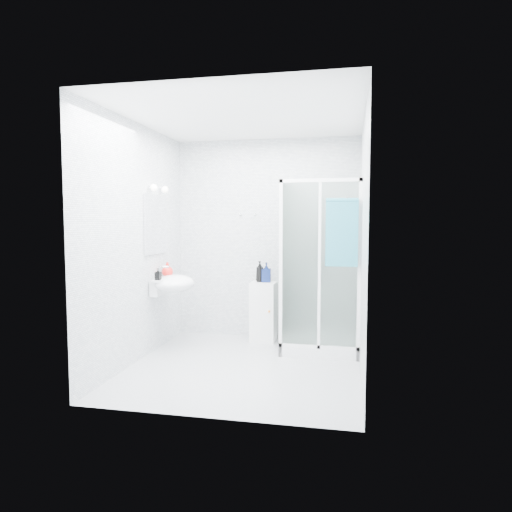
% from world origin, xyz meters
% --- Properties ---
extents(room, '(2.40, 2.60, 2.60)m').
position_xyz_m(room, '(0.00, 0.00, 1.30)').
color(room, white).
rests_on(room, ground).
extents(shower_enclosure, '(0.90, 0.95, 2.00)m').
position_xyz_m(shower_enclosure, '(0.67, 0.77, 0.45)').
color(shower_enclosure, white).
rests_on(shower_enclosure, ground).
extents(wall_basin, '(0.46, 0.56, 0.35)m').
position_xyz_m(wall_basin, '(-0.99, 0.45, 0.80)').
color(wall_basin, white).
rests_on(wall_basin, ground).
extents(mirror, '(0.02, 0.60, 0.70)m').
position_xyz_m(mirror, '(-1.19, 0.45, 1.50)').
color(mirror, white).
rests_on(mirror, room).
extents(vanity_lights, '(0.10, 0.40, 0.08)m').
position_xyz_m(vanity_lights, '(-1.14, 0.45, 1.92)').
color(vanity_lights, silver).
rests_on(vanity_lights, room).
extents(wall_hooks, '(0.23, 0.06, 0.03)m').
position_xyz_m(wall_hooks, '(-0.25, 1.26, 1.62)').
color(wall_hooks, silver).
rests_on(wall_hooks, room).
extents(storage_cabinet, '(0.32, 0.34, 0.76)m').
position_xyz_m(storage_cabinet, '(0.00, 1.06, 0.38)').
color(storage_cabinet, white).
rests_on(storage_cabinet, ground).
extents(hand_towel, '(0.34, 0.05, 0.73)m').
position_xyz_m(hand_towel, '(0.99, 0.36, 1.43)').
color(hand_towel, teal).
rests_on(hand_towel, shower_enclosure).
extents(shampoo_bottle_a, '(0.12, 0.12, 0.27)m').
position_xyz_m(shampoo_bottle_a, '(-0.05, 1.07, 0.89)').
color(shampoo_bottle_a, black).
rests_on(shampoo_bottle_a, storage_cabinet).
extents(shampoo_bottle_b, '(0.13, 0.13, 0.25)m').
position_xyz_m(shampoo_bottle_b, '(0.04, 1.07, 0.89)').
color(shampoo_bottle_b, '#0D1C4F').
rests_on(shampoo_bottle_b, storage_cabinet).
extents(soap_dispenser_orange, '(0.15, 0.15, 0.17)m').
position_xyz_m(soap_dispenser_orange, '(-1.11, 0.60, 0.95)').
color(soap_dispenser_orange, red).
rests_on(soap_dispenser_orange, wall_basin).
extents(soap_dispenser_black, '(0.07, 0.07, 0.14)m').
position_xyz_m(soap_dispenser_black, '(-1.08, 0.26, 0.93)').
color(soap_dispenser_black, black).
rests_on(soap_dispenser_black, wall_basin).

